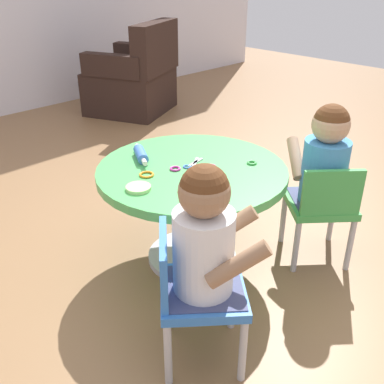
{
  "coord_description": "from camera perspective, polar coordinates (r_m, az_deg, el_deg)",
  "views": [
    {
      "loc": [
        -1.31,
        -1.32,
        1.35
      ],
      "look_at": [
        0.0,
        0.0,
        0.38
      ],
      "focal_mm": 41.91,
      "sensor_mm": 36.0,
      "label": 1
    }
  ],
  "objects": [
    {
      "name": "craft_table",
      "position": [
        2.1,
        0.0,
        0.08
      ],
      "size": [
        0.87,
        0.87,
        0.5
      ],
      "color": "silver",
      "rests_on": "ground"
    },
    {
      "name": "child_chair_right",
      "position": [
        2.22,
        16.16,
        -1.65
      ],
      "size": [
        0.42,
        0.42,
        0.54
      ],
      "color": "#B7B7BC",
      "rests_on": "ground"
    },
    {
      "name": "cookie_cutter_0",
      "position": [
        2.02,
        -2.16,
        2.99
      ],
      "size": [
        0.05,
        0.05,
        0.01
      ],
      "primitive_type": "torus",
      "color": "#D83FA5",
      "rests_on": "craft_table"
    },
    {
      "name": "cookie_cutter_1",
      "position": [
        2.1,
        7.62,
        3.72
      ],
      "size": [
        0.05,
        0.05,
        0.01
      ],
      "primitive_type": "torus",
      "color": "#4CB259",
      "rests_on": "craft_table"
    },
    {
      "name": "seated_child_right",
      "position": [
        2.16,
        16.62,
        4.13
      ],
      "size": [
        0.43,
        0.44,
        0.51
      ],
      "color": "#3F4772",
      "rests_on": "ground"
    },
    {
      "name": "seated_child_left",
      "position": [
        1.49,
        1.7,
        -5.64
      ],
      "size": [
        0.44,
        0.43,
        0.51
      ],
      "color": "#3F4772",
      "rests_on": "ground"
    },
    {
      "name": "cookie_cutter_2",
      "position": [
        2.04,
        2.21,
        3.19
      ],
      "size": [
        0.07,
        0.07,
        0.01
      ],
      "primitive_type": "torus",
      "color": "#D83FA5",
      "rests_on": "craft_table"
    },
    {
      "name": "craft_scissors",
      "position": [
        2.06,
        0.1,
        3.44
      ],
      "size": [
        0.14,
        0.1,
        0.01
      ],
      "color": "silver",
      "rests_on": "craft_table"
    },
    {
      "name": "cookie_cutter_3",
      "position": [
        1.97,
        -5.8,
        2.22
      ],
      "size": [
        0.07,
        0.07,
        0.01
      ],
      "primitive_type": "torus",
      "color": "orange",
      "rests_on": "craft_table"
    },
    {
      "name": "child_chair_left",
      "position": [
        1.62,
        0.15,
        -12.4
      ],
      "size": [
        0.42,
        0.42,
        0.54
      ],
      "color": "#B7B7BC",
      "rests_on": "ground"
    },
    {
      "name": "ground_plane",
      "position": [
        2.3,
        0.0,
        -8.37
      ],
      "size": [
        10.0,
        10.0,
        0.0
      ],
      "primitive_type": "plane",
      "color": "olive"
    },
    {
      "name": "rolling_pin",
      "position": [
        2.14,
        -6.53,
        4.79
      ],
      "size": [
        0.13,
        0.21,
        0.05
      ],
      "color": "#3F72CC",
      "rests_on": "craft_table"
    },
    {
      "name": "playdough_blob_0",
      "position": [
        1.86,
        -6.92,
        0.57
      ],
      "size": [
        0.11,
        0.11,
        0.01
      ],
      "primitive_type": "cylinder",
      "color": "#B2E58C",
      "rests_on": "craft_table"
    },
    {
      "name": "armchair_dark",
      "position": [
        4.49,
        -7.34,
        13.94
      ],
      "size": [
        0.94,
        0.95,
        0.85
      ],
      "color": "black",
      "rests_on": "ground"
    }
  ]
}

